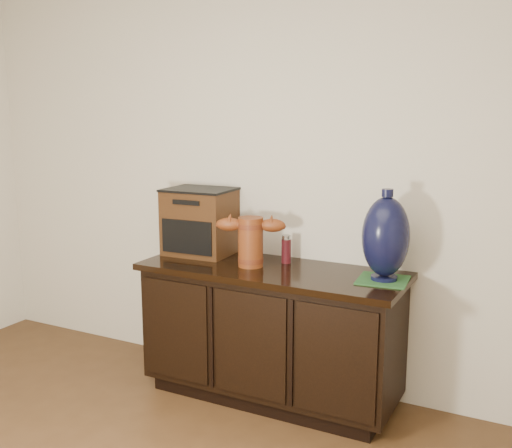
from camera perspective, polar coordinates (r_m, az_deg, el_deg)
The scene contains 6 objects.
sideboard at distance 3.38m, azimuth 1.46°, elevation -10.24°, with size 1.46×0.56×0.75m.
terracotta_vessel at distance 3.27m, azimuth -0.51°, elevation -1.43°, with size 0.38×0.20×0.27m.
tv_radio at distance 3.56m, azimuth -5.37°, elevation 0.25°, with size 0.40×0.33×0.39m.
green_mat at distance 3.09m, azimuth 12.00°, elevation -5.24°, with size 0.25×0.25×0.01m, color #285A2A.
lamp_base at distance 3.04m, azimuth 12.25°, elevation -1.23°, with size 0.26×0.26×0.46m.
spray_can at distance 3.36m, azimuth 2.90°, elevation -2.42°, with size 0.05×0.05×0.16m.
Camera 1 is at (1.36, -0.62, 1.61)m, focal length 42.00 mm.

